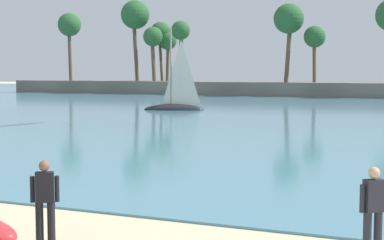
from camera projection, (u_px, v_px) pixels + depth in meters
The scene contains 5 objects.
sea at pixel (358, 102), 62.09m from camera, with size 220.00×103.43×0.06m, color teal.
palm_headland at pixel (352, 70), 73.42m from camera, with size 101.65×6.00×13.10m.
person_rigging_by_gear at pixel (45, 200), 11.57m from camera, with size 0.48×0.35×1.67m.
person_at_waterline at pixel (373, 210), 10.79m from camera, with size 0.44×0.39×1.67m.
sailboat_toward_headland at pixel (175, 102), 49.94m from camera, with size 5.20×3.06×7.23m.
Camera 1 is at (8.70, -5.18, 3.39)m, focal length 56.63 mm.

